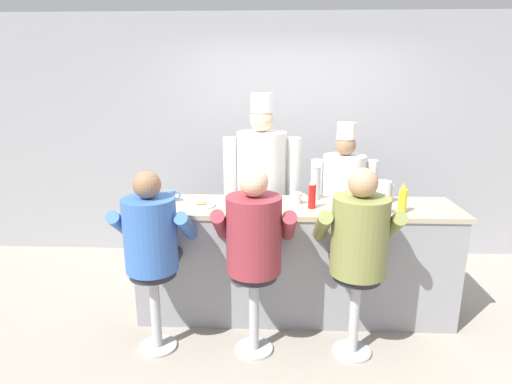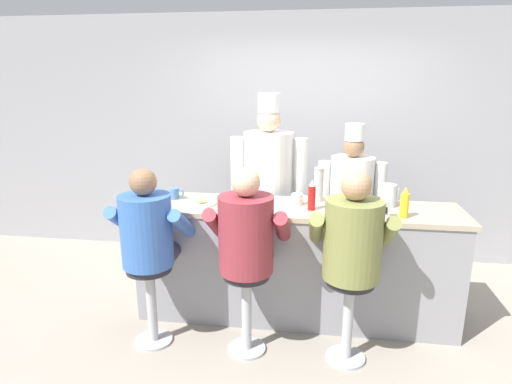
{
  "view_description": "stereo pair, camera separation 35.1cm",
  "coord_description": "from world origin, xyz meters",
  "px_view_note": "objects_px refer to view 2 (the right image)",
  "views": [
    {
      "loc": [
        -0.19,
        -3.12,
        2.02
      ],
      "look_at": [
        -0.33,
        0.28,
        1.11
      ],
      "focal_mm": 30.0,
      "sensor_mm": 36.0,
      "label": 1
    },
    {
      "loc": [
        0.16,
        -3.08,
        2.02
      ],
      "look_at": [
        -0.33,
        0.28,
        1.11
      ],
      "focal_mm": 30.0,
      "sensor_mm": 36.0,
      "label": 2
    }
  ],
  "objects_px": {
    "ketchup_bottle_red": "(312,196)",
    "cup_stack_steel": "(319,184)",
    "diner_seated_olive": "(352,244)",
    "cook_in_whites_near": "(268,182)",
    "coffee_mug_white": "(298,199)",
    "napkin_dispenser_chrome": "(382,209)",
    "diner_seated_blue": "(148,236)",
    "hot_sauce_bottle_orange": "(347,205)",
    "breakfast_plate": "(202,203)",
    "cook_in_whites_far": "(351,201)",
    "mustard_bottle_yellow": "(405,203)",
    "coffee_mug_blue": "(175,193)",
    "water_pitcher_clear": "(388,195)",
    "cereal_bowl": "(247,206)",
    "diner_seated_maroon": "(247,239)"
  },
  "relations": [
    {
      "from": "coffee_mug_white",
      "to": "napkin_dispenser_chrome",
      "type": "xyz_separation_m",
      "value": [
        0.65,
        -0.26,
        0.02
      ]
    },
    {
      "from": "hot_sauce_bottle_orange",
      "to": "coffee_mug_white",
      "type": "xyz_separation_m",
      "value": [
        -0.39,
        0.19,
        -0.02
      ]
    },
    {
      "from": "coffee_mug_white",
      "to": "diner_seated_maroon",
      "type": "bearing_deg",
      "value": -118.9
    },
    {
      "from": "mustard_bottle_yellow",
      "to": "breakfast_plate",
      "type": "distance_m",
      "value": 1.62
    },
    {
      "from": "hot_sauce_bottle_orange",
      "to": "napkin_dispenser_chrome",
      "type": "xyz_separation_m",
      "value": [
        0.26,
        -0.07,
        0.0
      ]
    },
    {
      "from": "diner_seated_blue",
      "to": "hot_sauce_bottle_orange",
      "type": "bearing_deg",
      "value": 15.78
    },
    {
      "from": "water_pitcher_clear",
      "to": "cereal_bowl",
      "type": "xyz_separation_m",
      "value": [
        -1.14,
        -0.23,
        -0.07
      ]
    },
    {
      "from": "ketchup_bottle_red",
      "to": "cup_stack_steel",
      "type": "bearing_deg",
      "value": 78.95
    },
    {
      "from": "ketchup_bottle_red",
      "to": "cook_in_whites_far",
      "type": "xyz_separation_m",
      "value": [
        0.36,
        0.68,
        -0.22
      ]
    },
    {
      "from": "cook_in_whites_near",
      "to": "breakfast_plate",
      "type": "bearing_deg",
      "value": -125.78
    },
    {
      "from": "hot_sauce_bottle_orange",
      "to": "cook_in_whites_near",
      "type": "xyz_separation_m",
      "value": [
        -0.71,
        0.74,
        -0.02
      ]
    },
    {
      "from": "water_pitcher_clear",
      "to": "cook_in_whites_near",
      "type": "distance_m",
      "value": 1.16
    },
    {
      "from": "coffee_mug_white",
      "to": "cook_in_whites_far",
      "type": "distance_m",
      "value": 0.74
    },
    {
      "from": "cup_stack_steel",
      "to": "napkin_dispenser_chrome",
      "type": "xyz_separation_m",
      "value": [
        0.48,
        -0.39,
        -0.08
      ]
    },
    {
      "from": "breakfast_plate",
      "to": "napkin_dispenser_chrome",
      "type": "relative_size",
      "value": 1.72
    },
    {
      "from": "diner_seated_olive",
      "to": "cook_in_whites_near",
      "type": "distance_m",
      "value": 1.37
    },
    {
      "from": "coffee_mug_white",
      "to": "cook_in_whites_near",
      "type": "distance_m",
      "value": 0.63
    },
    {
      "from": "coffee_mug_white",
      "to": "cup_stack_steel",
      "type": "xyz_separation_m",
      "value": [
        0.17,
        0.14,
        0.1
      ]
    },
    {
      "from": "mustard_bottle_yellow",
      "to": "coffee_mug_white",
      "type": "relative_size",
      "value": 1.65
    },
    {
      "from": "diner_seated_maroon",
      "to": "diner_seated_olive",
      "type": "relative_size",
      "value": 1.0
    },
    {
      "from": "mustard_bottle_yellow",
      "to": "diner_seated_maroon",
      "type": "xyz_separation_m",
      "value": [
        -1.15,
        -0.38,
        -0.21
      ]
    },
    {
      "from": "mustard_bottle_yellow",
      "to": "cook_in_whites_far",
      "type": "xyz_separation_m",
      "value": [
        -0.34,
        0.77,
        -0.21
      ]
    },
    {
      "from": "ketchup_bottle_red",
      "to": "coffee_mug_white",
      "type": "distance_m",
      "value": 0.19
    },
    {
      "from": "coffee_mug_white",
      "to": "diner_seated_olive",
      "type": "distance_m",
      "value": 0.74
    },
    {
      "from": "hot_sauce_bottle_orange",
      "to": "cup_stack_steel",
      "type": "height_order",
      "value": "cup_stack_steel"
    },
    {
      "from": "cereal_bowl",
      "to": "diner_seated_blue",
      "type": "bearing_deg",
      "value": -147.52
    },
    {
      "from": "coffee_mug_blue",
      "to": "diner_seated_blue",
      "type": "xyz_separation_m",
      "value": [
        -0.0,
        -0.62,
        -0.16
      ]
    },
    {
      "from": "cup_stack_steel",
      "to": "water_pitcher_clear",
      "type": "bearing_deg",
      "value": -7.32
    },
    {
      "from": "cook_in_whites_far",
      "to": "mustard_bottle_yellow",
      "type": "bearing_deg",
      "value": -66.22
    },
    {
      "from": "cook_in_whites_near",
      "to": "cook_in_whites_far",
      "type": "bearing_deg",
      "value": -0.5
    },
    {
      "from": "ketchup_bottle_red",
      "to": "hot_sauce_bottle_orange",
      "type": "relative_size",
      "value": 1.79
    },
    {
      "from": "ketchup_bottle_red",
      "to": "diner_seated_blue",
      "type": "bearing_deg",
      "value": -158.54
    },
    {
      "from": "hot_sauce_bottle_orange",
      "to": "coffee_mug_blue",
      "type": "xyz_separation_m",
      "value": [
        -1.47,
        0.21,
        -0.02
      ]
    },
    {
      "from": "ketchup_bottle_red",
      "to": "mustard_bottle_yellow",
      "type": "distance_m",
      "value": 0.71
    },
    {
      "from": "diner_seated_blue",
      "to": "cook_in_whites_near",
      "type": "relative_size",
      "value": 0.74
    },
    {
      "from": "napkin_dispenser_chrome",
      "to": "diner_seated_olive",
      "type": "relative_size",
      "value": 0.1
    },
    {
      "from": "coffee_mug_blue",
      "to": "diner_seated_maroon",
      "type": "distance_m",
      "value": 0.98
    },
    {
      "from": "mustard_bottle_yellow",
      "to": "napkin_dispenser_chrome",
      "type": "bearing_deg",
      "value": -169.3
    },
    {
      "from": "hot_sauce_bottle_orange",
      "to": "diner_seated_blue",
      "type": "xyz_separation_m",
      "value": [
        -1.47,
        -0.42,
        -0.18
      ]
    },
    {
      "from": "ketchup_bottle_red",
      "to": "cook_in_whites_near",
      "type": "height_order",
      "value": "cook_in_whites_near"
    },
    {
      "from": "diner_seated_olive",
      "to": "cook_in_whites_far",
      "type": "height_order",
      "value": "cook_in_whites_far"
    },
    {
      "from": "water_pitcher_clear",
      "to": "coffee_mug_white",
      "type": "xyz_separation_m",
      "value": [
        -0.74,
        -0.06,
        -0.05
      ]
    },
    {
      "from": "cereal_bowl",
      "to": "cup_stack_steel",
      "type": "height_order",
      "value": "cup_stack_steel"
    },
    {
      "from": "breakfast_plate",
      "to": "diner_seated_maroon",
      "type": "height_order",
      "value": "diner_seated_maroon"
    },
    {
      "from": "hot_sauce_bottle_orange",
      "to": "coffee_mug_white",
      "type": "height_order",
      "value": "hot_sauce_bottle_orange"
    },
    {
      "from": "ketchup_bottle_red",
      "to": "cook_in_whites_near",
      "type": "bearing_deg",
      "value": 122.2
    },
    {
      "from": "mustard_bottle_yellow",
      "to": "hot_sauce_bottle_orange",
      "type": "bearing_deg",
      "value": 175.06
    },
    {
      "from": "cereal_bowl",
      "to": "cook_in_whites_near",
      "type": "distance_m",
      "value": 0.73
    },
    {
      "from": "breakfast_plate",
      "to": "coffee_mug_white",
      "type": "xyz_separation_m",
      "value": [
        0.8,
        0.12,
        0.03
      ]
    },
    {
      "from": "breakfast_plate",
      "to": "coffee_mug_blue",
      "type": "distance_m",
      "value": 0.31
    }
  ]
}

